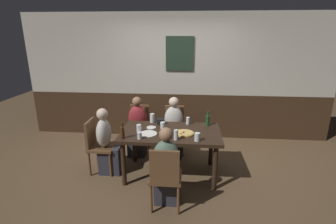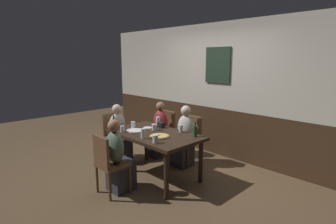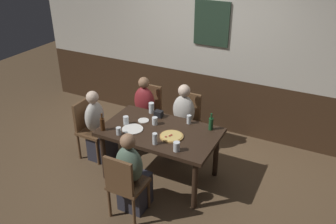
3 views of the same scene
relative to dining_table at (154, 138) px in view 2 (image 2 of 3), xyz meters
The scene contains 24 objects.
ground_plane 0.65m from the dining_table, ahead, with size 12.00×12.00×0.00m, color brown.
wall_back 1.77m from the dining_table, 89.99° to the left, with size 6.40×0.13×2.60m.
dining_table is the anchor object (origin of this frame).
chair_mid_far 0.88m from the dining_table, 90.00° to the left, with size 0.40×0.40×0.88m.
chair_left_far 1.11m from the dining_table, 127.91° to the left, with size 0.40×0.40×0.88m.
chair_head_west 1.19m from the dining_table, behind, with size 0.40×0.40×0.88m.
chair_mid_near 0.88m from the dining_table, 90.00° to the right, with size 0.40×0.40×0.88m.
person_mid_far 0.73m from the dining_table, 90.00° to the left, with size 0.34×0.37×1.10m.
person_left_far 0.99m from the dining_table, 133.88° to the left, with size 0.34×0.37×1.09m.
person_head_west 1.04m from the dining_table, behind, with size 0.37×0.34×1.08m.
person_mid_near 0.73m from the dining_table, 90.00° to the right, with size 0.34×0.37×1.09m.
pizza 0.24m from the dining_table, 20.56° to the right, with size 0.30×0.30×0.03m.
beer_glass_tall 0.54m from the dining_table, 131.50° to the left, with size 0.08×0.08×0.15m.
tumbler_water 0.45m from the dining_table, 52.61° to the left, with size 0.06×0.06×0.12m.
highball_clear 0.36m from the dining_table, 72.47° to the right, with size 0.06×0.06×0.15m.
pint_glass_pale 0.51m from the dining_table, behind, with size 0.07×0.07×0.12m.
pint_glass_stout 0.54m from the dining_table, 39.56° to the right, with size 0.08×0.08×0.12m.
beer_glass_half 0.22m from the dining_table, 141.00° to the left, with size 0.07×0.07×0.11m.
pint_glass_amber 0.55m from the dining_table, 142.25° to the right, with size 0.07×0.07×0.10m.
beer_bottle_green 0.69m from the dining_table, 28.84° to the left, with size 0.06×0.06×0.24m.
beer_bottle_brown 0.77m from the dining_table, 153.82° to the right, with size 0.06×0.06×0.24m.
plate_white_large 0.37m from the dining_table, 157.04° to the right, with size 0.28×0.28×0.01m, color white.
plate_white_small 0.35m from the dining_table, 159.08° to the left, with size 0.15×0.15×0.01m, color white.
condiment_caddy 0.40m from the dining_table, 120.84° to the left, with size 0.11×0.09×0.09m, color black.
Camera 2 is at (3.13, -2.72, 1.91)m, focal length 28.49 mm.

